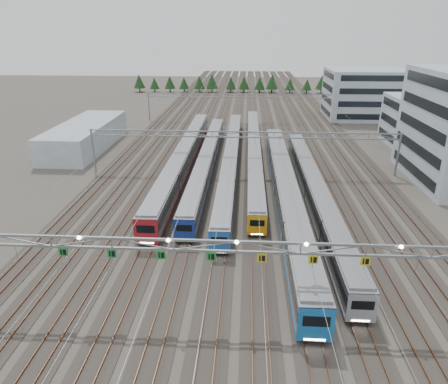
# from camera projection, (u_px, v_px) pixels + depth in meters

# --- Properties ---
(ground) EXTENTS (400.00, 400.00, 0.00)m
(ground) POSITION_uv_depth(u_px,v_px,m) (236.00, 314.00, 37.85)
(ground) COLOR #47423A
(ground) RESTS_ON ground
(track_bed) EXTENTS (54.00, 260.00, 5.42)m
(track_bed) POSITION_uv_depth(u_px,v_px,m) (245.00, 107.00, 129.60)
(track_bed) COLOR #2D2823
(track_bed) RESTS_ON ground
(train_a) EXTENTS (3.04, 62.28, 3.96)m
(train_a) POSITION_uv_depth(u_px,v_px,m) (184.00, 156.00, 76.85)
(train_a) COLOR black
(train_a) RESTS_ON ground
(train_b) EXTENTS (2.68, 57.82, 3.49)m
(train_b) POSITION_uv_depth(u_px,v_px,m) (207.00, 160.00, 75.66)
(train_b) COLOR black
(train_b) RESTS_ON ground
(train_c) EXTENTS (2.59, 66.97, 3.37)m
(train_c) POSITION_uv_depth(u_px,v_px,m) (231.00, 157.00, 77.21)
(train_c) COLOR black
(train_c) RESTS_ON ground
(train_d) EXTENTS (2.55, 67.49, 3.31)m
(train_d) POSITION_uv_depth(u_px,v_px,m) (254.00, 150.00, 81.61)
(train_d) COLOR black
(train_d) RESTS_ON ground
(train_e) EXTENTS (3.10, 61.57, 4.04)m
(train_e) POSITION_uv_depth(u_px,v_px,m) (285.00, 188.00, 61.37)
(train_e) COLOR black
(train_e) RESTS_ON ground
(train_f) EXTENTS (2.76, 56.67, 3.59)m
(train_f) POSITION_uv_depth(u_px,v_px,m) (314.00, 190.00, 61.43)
(train_f) COLOR black
(train_f) RESTS_ON ground
(gantry_near) EXTENTS (56.36, 0.61, 8.08)m
(gantry_near) POSITION_uv_depth(u_px,v_px,m) (236.00, 249.00, 35.05)
(gantry_near) COLOR gray
(gantry_near) RESTS_ON ground
(gantry_mid) EXTENTS (56.36, 0.36, 8.00)m
(gantry_mid) POSITION_uv_depth(u_px,v_px,m) (243.00, 139.00, 72.35)
(gantry_mid) COLOR gray
(gantry_mid) RESTS_ON ground
(gantry_far) EXTENTS (56.36, 0.36, 8.00)m
(gantry_far) POSITION_uv_depth(u_px,v_px,m) (245.00, 99.00, 113.89)
(gantry_far) COLOR gray
(gantry_far) RESTS_ON ground
(depot_bldg_mid) EXTENTS (14.00, 16.00, 10.95)m
(depot_bldg_mid) POSITION_uv_depth(u_px,v_px,m) (422.00, 122.00, 89.96)
(depot_bldg_mid) COLOR #94A7B1
(depot_bldg_mid) RESTS_ON ground
(depot_bldg_north) EXTENTS (22.00, 18.00, 14.05)m
(depot_bldg_north) POSITION_uv_depth(u_px,v_px,m) (364.00, 94.00, 118.66)
(depot_bldg_north) COLOR #94A7B1
(depot_bldg_north) RESTS_ON ground
(west_shed) EXTENTS (10.00, 30.00, 5.53)m
(west_shed) POSITION_uv_depth(u_px,v_px,m) (86.00, 136.00, 89.49)
(west_shed) COLOR #94A7B1
(west_shed) RESTS_ON ground
(treeline) EXTENTS (87.50, 5.60, 7.02)m
(treeline) POSITION_uv_depth(u_px,v_px,m) (236.00, 82.00, 165.37)
(treeline) COLOR #332114
(treeline) RESTS_ON ground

